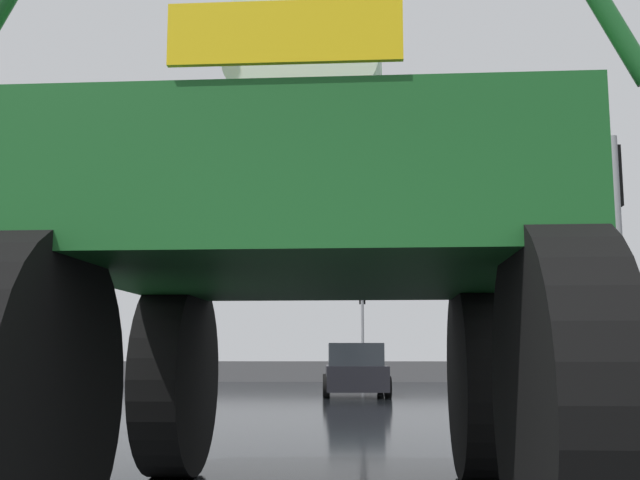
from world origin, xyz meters
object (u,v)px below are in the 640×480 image
traffic_signal_near_right (613,219)px  streetlight_far_left (70,240)px  sedan_ahead (355,371)px  oversize_sprayer (313,252)px  traffic_signal_far_left (362,308)px

traffic_signal_near_right → streetlight_far_left: size_ratio=0.56×
traffic_signal_near_right → sedan_ahead: bearing=105.8°
oversize_sprayer → traffic_signal_near_right: oversize_sprayer is taller
oversize_sprayer → traffic_signal_far_left: size_ratio=1.33×
oversize_sprayer → traffic_signal_far_left: bearing=-0.1°
sedan_ahead → streetlight_far_left: bearing=111.5°
traffic_signal_far_left → streetlight_far_left: size_ratio=0.55×
sedan_ahead → streetlight_far_left: 8.86m
traffic_signal_far_left → traffic_signal_near_right: bearing=-80.0°
sedan_ahead → traffic_signal_near_right: bearing=-167.3°
traffic_signal_far_left → streetlight_far_left: bearing=-128.0°
sedan_ahead → streetlight_far_left: streetlight_far_left is taller
oversize_sprayer → streetlight_far_left: 15.72m
sedan_ahead → traffic_signal_far_left: traffic_signal_far_left is taller
streetlight_far_left → traffic_signal_far_left: bearing=52.0°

